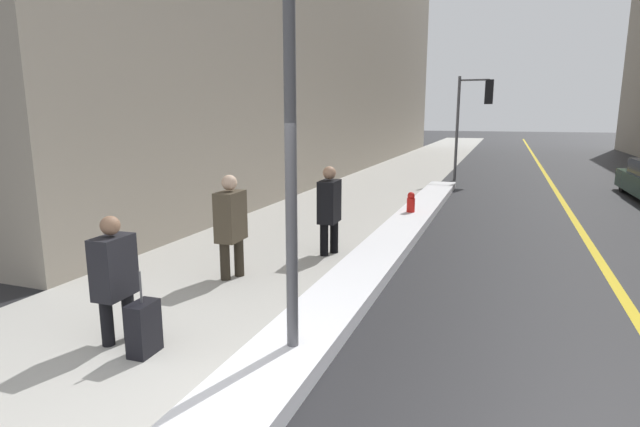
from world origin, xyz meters
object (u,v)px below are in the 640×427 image
pedestrian_in_glasses (231,222)px  rolling_suitcase (144,329)px  lamp_post (290,126)px  pedestrian_trailing (329,206)px  fire_hydrant (411,206)px  traffic_light_near (476,106)px  pedestrian_nearside (114,274)px

pedestrian_in_glasses → rolling_suitcase: size_ratio=1.75×
lamp_post → pedestrian_in_glasses: bearing=132.3°
pedestrian_trailing → fire_hydrant: pedestrian_trailing is taller
fire_hydrant → rolling_suitcase: bearing=-100.0°
lamp_post → traffic_light_near: (0.81, 15.87, 0.43)m
pedestrian_nearside → traffic_light_near: bearing=167.8°
lamp_post → fire_hydrant: lamp_post is taller
lamp_post → traffic_light_near: size_ratio=1.01×
pedestrian_nearside → fire_hydrant: (1.91, 7.98, -0.48)m
traffic_light_near → pedestrian_nearside: 16.52m
pedestrian_in_glasses → pedestrian_trailing: pedestrian_in_glasses is taller
traffic_light_near → fire_hydrant: size_ratio=5.74×
pedestrian_in_glasses → fire_hydrant: pedestrian_in_glasses is taller
lamp_post → pedestrian_trailing: 4.44m
pedestrian_trailing → rolling_suitcase: pedestrian_trailing is taller
fire_hydrant → traffic_light_near: bearing=83.3°
traffic_light_near → pedestrian_nearside: size_ratio=2.69×
lamp_post → rolling_suitcase: (-1.58, -0.40, -2.17)m
pedestrian_nearside → rolling_suitcase: pedestrian_nearside is taller
pedestrian_trailing → rolling_suitcase: bearing=-9.5°
traffic_light_near → rolling_suitcase: traffic_light_near is taller
traffic_light_near → pedestrian_nearside: traffic_light_near is taller
pedestrian_in_glasses → rolling_suitcase: 2.72m
pedestrian_in_glasses → rolling_suitcase: (0.42, -2.61, -0.62)m
rolling_suitcase → fire_hydrant: size_ratio=1.36×
pedestrian_nearside → pedestrian_trailing: pedestrian_trailing is taller
pedestrian_trailing → pedestrian_in_glasses: bearing=-30.8°
pedestrian_nearside → pedestrian_in_glasses: 2.47m
traffic_light_near → pedestrian_trailing: size_ratio=2.42×
pedestrian_nearside → fire_hydrant: bearing=164.4°
traffic_light_near → pedestrian_trailing: traffic_light_near is taller
lamp_post → fire_hydrant: size_ratio=5.77×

